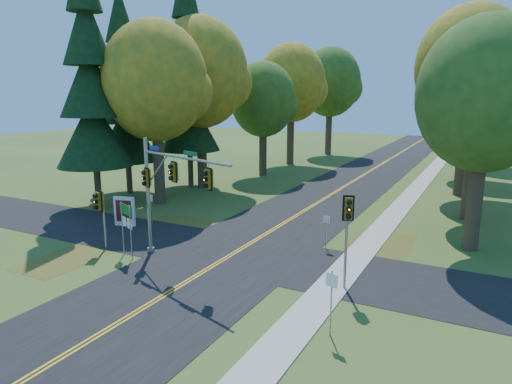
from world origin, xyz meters
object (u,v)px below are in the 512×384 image
at_px(east_signal_pole, 348,219).
at_px(info_kiosk, 125,211).
at_px(route_sign_cluster, 126,219).
at_px(traffic_mast, 165,185).

height_order(east_signal_pole, info_kiosk, east_signal_pole).
height_order(east_signal_pole, route_sign_cluster, east_signal_pole).
bearing_deg(east_signal_pole, info_kiosk, 145.53).
distance_m(route_sign_cluster, info_kiosk, 6.22).
height_order(traffic_mast, east_signal_pole, traffic_mast).
xyz_separation_m(east_signal_pole, info_kiosk, (-15.93, 3.00, -2.33)).
bearing_deg(route_sign_cluster, traffic_mast, 35.97).
xyz_separation_m(east_signal_pole, route_sign_cluster, (-11.61, -1.34, -1.22)).
xyz_separation_m(route_sign_cluster, info_kiosk, (-4.32, 4.34, -1.11)).
distance_m(traffic_mast, east_signal_pole, 9.44).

